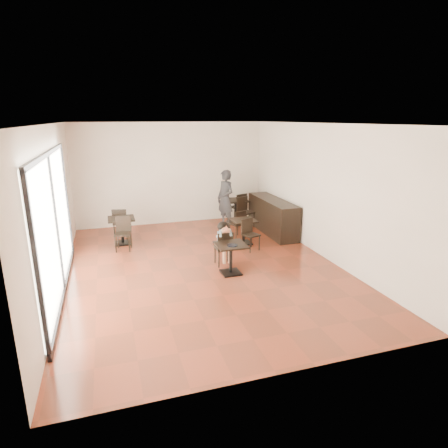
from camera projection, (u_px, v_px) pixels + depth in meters
name	position (u px, v px, depth m)	size (l,w,h in m)	color
floor	(203.00, 266.00, 8.67)	(6.00, 8.00, 0.01)	brown
ceiling	(201.00, 124.00, 7.80)	(6.00, 8.00, 0.01)	silver
wall_back	(171.00, 174.00, 11.91)	(6.00, 0.01, 3.20)	white
wall_front	(282.00, 264.00, 4.57)	(6.00, 0.01, 3.20)	white
wall_left	(55.00, 208.00, 7.37)	(0.01, 8.00, 3.20)	white
wall_right	(322.00, 191.00, 9.10)	(0.01, 8.00, 3.20)	white
storefront_window	(54.00, 224.00, 6.98)	(0.04, 4.50, 2.60)	white
child_table	(231.00, 259.00, 8.19)	(0.65, 0.65, 0.68)	black
child_chair	(223.00, 248.00, 8.67)	(0.37, 0.37, 0.82)	black
child	(223.00, 244.00, 8.64)	(0.37, 0.52, 1.03)	slate
plate	(232.00, 245.00, 8.00)	(0.23, 0.23, 0.01)	black
pizza_slice	(226.00, 230.00, 8.36)	(0.24, 0.18, 0.06)	#EFC57D
adult_patron	(225.00, 199.00, 11.60)	(0.65, 0.43, 1.79)	#333438
cafe_table_mid	(244.00, 232.00, 10.16)	(0.64, 0.64, 0.68)	black
cafe_table_left	(122.00, 231.00, 10.14)	(0.69, 0.69, 0.73)	black
cafe_table_back	(235.00, 211.00, 12.14)	(0.74, 0.74, 0.78)	black
chair_mid_a	(237.00, 224.00, 10.64)	(0.37, 0.37, 0.81)	black
chair_mid_b	(251.00, 235.00, 9.63)	(0.37, 0.37, 0.81)	black
chair_left_a	(121.00, 223.00, 10.62)	(0.39, 0.39, 0.88)	black
chair_left_b	(123.00, 234.00, 9.61)	(0.39, 0.39, 0.88)	black
chair_back_a	(238.00, 207.00, 12.36)	(0.42, 0.42, 0.94)	black
chair_back_b	(246.00, 213.00, 11.66)	(0.42, 0.42, 0.94)	black
service_counter	(272.00, 216.00, 11.14)	(0.60, 2.40, 1.00)	black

